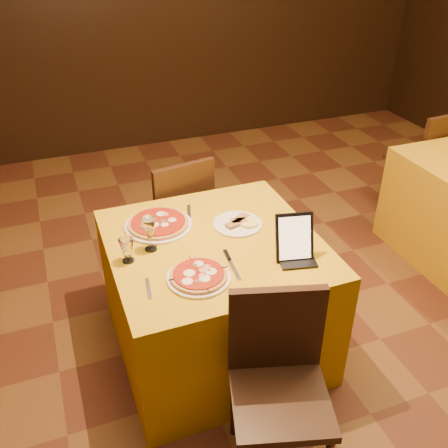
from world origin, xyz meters
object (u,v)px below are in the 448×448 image
object	(u,v)px
pizza_far	(158,224)
tablet	(294,237)
main_table	(215,296)
wine_glass	(150,234)
chair_side_far	(419,160)
pizza_near	(199,276)
chair_main_near	(280,400)
chair_main_far	(174,214)
water_glass	(127,250)

from	to	relation	value
pizza_far	tablet	distance (m)	0.77
main_table	wine_glass	size ratio (longest dim) A/B	5.79
chair_side_far	pizza_near	bearing A→B (deg)	22.27
chair_main_near	pizza_near	size ratio (longest dim) A/B	2.98
chair_main_far	pizza_near	xyz separation A→B (m)	(-0.18, -1.10, 0.31)
pizza_near	tablet	world-z (taller)	tablet
tablet	wine_glass	bearing A→B (deg)	166.79
main_table	chair_side_far	distance (m)	2.39
chair_main_near	chair_side_far	distance (m)	2.82
water_glass	pizza_near	bearing A→B (deg)	-42.75
chair_main_near	tablet	bearing A→B (deg)	76.20
chair_main_far	wine_glass	xyz separation A→B (m)	(-0.33, -0.78, 0.39)
chair_main_far	wine_glass	bearing A→B (deg)	57.17
chair_main_near	water_glass	distance (m)	1.01
chair_main_far	chair_side_far	xyz separation A→B (m)	(2.19, 0.12, 0.00)
main_table	wine_glass	world-z (taller)	wine_glass
chair_main_near	main_table	bearing A→B (deg)	106.43
pizza_near	water_glass	size ratio (longest dim) A/B	2.35
chair_main_far	water_glass	xyz separation A→B (m)	(-0.46, -0.84, 0.36)
wine_glass	water_glass	distance (m)	0.15
chair_main_near	pizza_near	xyz separation A→B (m)	(-0.18, 0.56, 0.31)
pizza_far	chair_main_far	bearing A→B (deg)	67.73
main_table	pizza_near	distance (m)	0.51
water_glass	tablet	distance (m)	0.83
chair_main_far	pizza_far	bearing A→B (deg)	57.73
chair_main_far	tablet	distance (m)	1.22
main_table	pizza_far	world-z (taller)	pizza_far
pizza_near	chair_main_near	bearing A→B (deg)	-72.57
tablet	pizza_far	bearing A→B (deg)	150.03
chair_main_near	chair_side_far	size ratio (longest dim) A/B	1.00
chair_main_far	water_glass	world-z (taller)	chair_main_far
chair_main_far	chair_main_near	bearing A→B (deg)	80.00
main_table	water_glass	world-z (taller)	water_glass
main_table	tablet	distance (m)	0.65
main_table	tablet	bearing A→B (deg)	-39.89
water_glass	tablet	world-z (taller)	tablet
pizza_near	wine_glass	xyz separation A→B (m)	(-0.15, 0.32, 0.08)
tablet	water_glass	bearing A→B (deg)	174.45
chair_main_near	wine_glass	xyz separation A→B (m)	(-0.33, 0.88, 0.39)
chair_side_far	pizza_near	world-z (taller)	chair_side_far
chair_main_near	chair_main_far	bearing A→B (deg)	106.43
pizza_far	main_table	bearing A→B (deg)	-46.43
pizza_far	water_glass	size ratio (longest dim) A/B	2.88
chair_side_far	pizza_far	size ratio (longest dim) A/B	2.43
wine_glass	tablet	world-z (taller)	tablet
chair_main_near	chair_main_far	world-z (taller)	same
pizza_far	pizza_near	bearing A→B (deg)	-83.29
chair_main_near	chair_side_far	bearing A→B (deg)	55.61
chair_main_far	pizza_near	distance (m)	1.16
main_table	chair_side_far	world-z (taller)	chair_side_far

